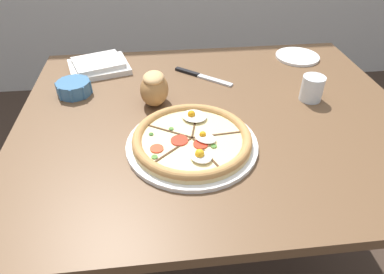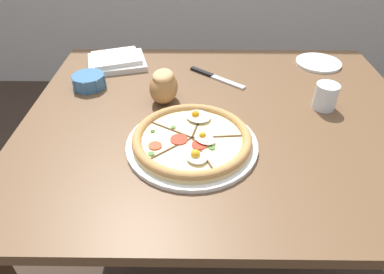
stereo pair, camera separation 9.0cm
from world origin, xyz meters
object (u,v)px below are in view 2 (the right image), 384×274
object	(u,v)px
bread_piece_near	(164,86)
water_glass	(325,98)
ramekin_bowl	(89,81)
knife_main	(216,77)
dining_table	(220,142)
napkin_folded	(117,61)
side_saucer	(318,63)
pizza	(192,140)

from	to	relation	value
bread_piece_near	water_glass	xyz separation A→B (m)	(0.50, -0.03, -0.02)
ramekin_bowl	knife_main	size ratio (longest dim) A/B	0.60
dining_table	bread_piece_near	xyz separation A→B (m)	(-0.18, 0.08, 0.16)
dining_table	napkin_folded	bearing A→B (deg)	138.02
bread_piece_near	ramekin_bowl	bearing A→B (deg)	161.37
napkin_folded	dining_table	bearing A→B (deg)	-41.98
dining_table	side_saucer	bearing A→B (deg)	42.47
napkin_folded	pizza	bearing A→B (deg)	-59.23
pizza	water_glass	world-z (taller)	water_glass
knife_main	side_saucer	bearing A→B (deg)	56.55
ramekin_bowl	water_glass	bearing A→B (deg)	-9.03
pizza	knife_main	xyz separation A→B (m)	(0.08, 0.38, -0.02)
pizza	knife_main	distance (m)	0.39
dining_table	napkin_folded	xyz separation A→B (m)	(-0.38, 0.34, 0.12)
napkin_folded	side_saucer	xyz separation A→B (m)	(0.77, 0.02, -0.01)
bread_piece_near	knife_main	size ratio (longest dim) A/B	0.66
pizza	knife_main	world-z (taller)	pizza
knife_main	pizza	bearing A→B (deg)	-62.31
napkin_folded	bread_piece_near	distance (m)	0.33
bread_piece_near	water_glass	size ratio (longest dim) A/B	1.59
dining_table	ramekin_bowl	bearing A→B (deg)	159.22
knife_main	bread_piece_near	bearing A→B (deg)	-98.26
bread_piece_near	pizza	bearing A→B (deg)	-68.12
pizza	ramekin_bowl	xyz separation A→B (m)	(-0.35, 0.32, 0.00)
ramekin_bowl	bread_piece_near	distance (m)	0.28
dining_table	water_glass	size ratio (longest dim) A/B	14.78
bread_piece_near	side_saucer	distance (m)	0.64
knife_main	side_saucer	xyz separation A→B (m)	(0.40, 0.12, 0.00)
ramekin_bowl	water_glass	world-z (taller)	water_glass
water_glass	dining_table	bearing A→B (deg)	-171.59
dining_table	water_glass	world-z (taller)	water_glass
dining_table	bread_piece_near	size ratio (longest dim) A/B	9.32
bread_piece_near	water_glass	distance (m)	0.50
side_saucer	napkin_folded	bearing A→B (deg)	-178.86
water_glass	side_saucer	size ratio (longest dim) A/B	0.47
water_glass	side_saucer	world-z (taller)	water_glass
side_saucer	dining_table	bearing A→B (deg)	-137.53
pizza	bread_piece_near	bearing A→B (deg)	111.88
dining_table	pizza	size ratio (longest dim) A/B	3.38
pizza	side_saucer	world-z (taller)	pizza
dining_table	side_saucer	distance (m)	0.54
pizza	water_glass	distance (m)	0.45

